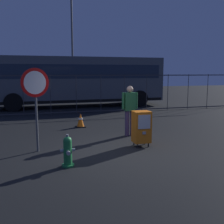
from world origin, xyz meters
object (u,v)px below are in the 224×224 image
pedestrian (130,108)px  fire_hydrant (68,151)px  stop_sign (36,92)px  street_light_near_left (72,37)px  bus_near (77,79)px  newspaper_box_primary (141,127)px  traffic_cone (81,120)px

pedestrian → fire_hydrant: bearing=-133.9°
fire_hydrant → stop_sign: bearing=115.5°
stop_sign → street_light_near_left: 13.16m
bus_near → street_light_near_left: bearing=86.2°
newspaper_box_primary → stop_sign: size_ratio=0.46×
bus_near → fire_hydrant: bearing=-100.1°
pedestrian → bus_near: 8.23m
newspaper_box_primary → bus_near: bus_near is taller
bus_near → stop_sign: bearing=-105.3°
stop_sign → traffic_cone: (1.61, 2.88, -1.34)m
newspaper_box_primary → street_light_near_left: (-0.28, 12.79, 4.08)m
fire_hydrant → bus_near: (1.77, 10.60, 1.36)m
pedestrian → traffic_cone: size_ratio=3.15×
fire_hydrant → stop_sign: (-0.65, 1.37, 1.25)m
newspaper_box_primary → street_light_near_left: bearing=91.2°
newspaper_box_primary → pedestrian: size_ratio=0.61×
fire_hydrant → stop_sign: size_ratio=0.33×
fire_hydrant → newspaper_box_primary: size_ratio=0.73×
newspaper_box_primary → street_light_near_left: 13.43m
fire_hydrant → pedestrian: size_ratio=0.45×
stop_sign → bus_near: bearing=75.3°
bus_near → newspaper_box_primary: bearing=-87.9°
stop_sign → traffic_cone: bearing=60.8°
newspaper_box_primary → stop_sign: stop_sign is taller
street_light_near_left → newspaper_box_primary: bearing=-88.8°
pedestrian → bus_near: size_ratio=0.16×
pedestrian → street_light_near_left: size_ratio=0.21×
bus_near → pedestrian: bearing=-86.7°
fire_hydrant → street_light_near_left: 14.68m
traffic_cone → newspaper_box_primary: bearing=-68.1°
street_light_near_left → stop_sign: bearing=-101.7°
fire_hydrant → bus_near: bus_near is taller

